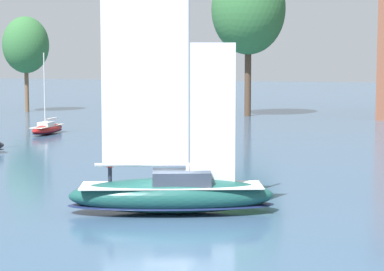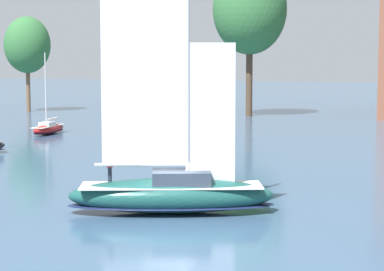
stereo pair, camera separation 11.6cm
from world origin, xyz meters
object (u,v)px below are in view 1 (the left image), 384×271
object	(u,v)px
sailboat_main	(172,191)
sailboat_moored_mid_channel	(47,129)
tree_shore_center	(26,45)
tree_shore_right	(248,9)

from	to	relation	value
sailboat_main	sailboat_moored_mid_channel	bearing A→B (deg)	129.37
sailboat_moored_mid_channel	tree_shore_center	bearing A→B (deg)	125.73
tree_shore_center	tree_shore_right	xyz separation A→B (m)	(31.73, 2.69, 4.45)
sailboat_moored_mid_channel	tree_shore_right	bearing A→B (deg)	66.41
tree_shore_center	sailboat_moored_mid_channel	world-z (taller)	tree_shore_center
sailboat_moored_mid_channel	sailboat_main	bearing A→B (deg)	-50.63
tree_shore_right	sailboat_moored_mid_channel	world-z (taller)	tree_shore_right
tree_shore_right	sailboat_moored_mid_channel	distance (m)	34.45
tree_shore_right	sailboat_moored_mid_channel	xyz separation A→B (m)	(-12.72, -29.13, -13.29)
tree_shore_right	sailboat_main	world-z (taller)	tree_shore_right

